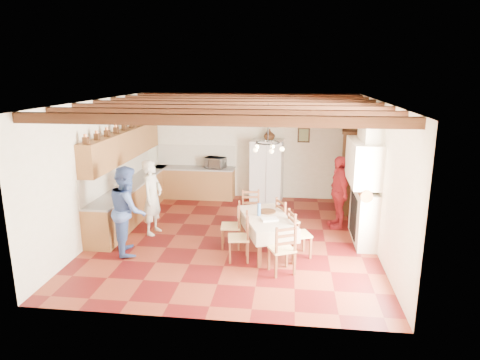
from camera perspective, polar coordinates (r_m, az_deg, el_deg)
name	(u,v)px	position (r m, az deg, el deg)	size (l,w,h in m)	color
floor	(234,238)	(9.60, -0.81, -7.73)	(6.00, 6.50, 0.02)	#520E0E
ceiling	(233,100)	(8.91, -0.88, 10.56)	(6.00, 6.50, 0.02)	silver
wall_back	(249,146)	(12.31, 1.18, 4.55)	(6.00, 0.02, 3.00)	beige
wall_front	(203,225)	(6.06, -4.99, -6.02)	(6.00, 0.02, 3.00)	beige
wall_left	(100,168)	(9.99, -18.23, 1.49)	(0.02, 6.50, 3.00)	beige
wall_right	(378,176)	(9.24, 17.98, 0.51)	(0.02, 6.50, 3.00)	beige
ceiling_beams	(233,105)	(8.92, -0.88, 9.92)	(6.00, 6.30, 0.16)	#3B1B0E
lower_cabinets_left	(133,201)	(11.07, -14.08, -2.72)	(0.60, 4.30, 0.86)	brown
lower_cabinets_back	(195,183)	(12.49, -6.08, -0.41)	(2.30, 0.60, 0.86)	brown
countertop_left	(132,184)	(10.95, -14.22, -0.47)	(0.62, 4.30, 0.04)	slate
countertop_back	(194,168)	(12.38, -6.13, 1.60)	(2.34, 0.62, 0.04)	slate
backsplash_left	(120,171)	(10.98, -15.72, 1.19)	(0.03, 4.30, 0.60)	beige
backsplash_back	(196,155)	(12.59, -5.88, 3.31)	(2.30, 0.03, 0.60)	beige
upper_cabinets	(124,145)	(10.80, -15.16, 4.53)	(0.35, 4.20, 0.70)	brown
fireplace	(362,178)	(9.41, 15.98, 0.26)	(0.56, 1.60, 2.80)	beige
wall_picture	(304,135)	(12.18, 8.49, 5.95)	(0.34, 0.03, 0.42)	black
refrigerator	(267,171)	(12.05, 3.60, 1.24)	(0.87, 0.71, 1.74)	white
hutch	(350,170)	(11.52, 14.44, 1.26)	(0.50, 1.19, 2.16)	#3C1F0D
dining_table	(266,220)	(8.75, 3.55, -5.40)	(1.35, 1.86, 0.73)	beige
chandelier	(268,143)	(8.34, 3.72, 5.00)	(0.47, 0.47, 0.03)	black
chair_left_near	(239,237)	(8.36, -0.20, -7.57)	(0.42, 0.40, 0.96)	brown
chair_left_far	(231,225)	(8.96, -1.23, -6.04)	(0.42, 0.40, 0.96)	brown
chair_right_near	(300,233)	(8.61, 7.94, -7.06)	(0.42, 0.40, 0.96)	brown
chair_right_far	(287,220)	(9.31, 6.32, -5.32)	(0.42, 0.40, 0.96)	brown
chair_end_near	(282,248)	(7.89, 5.60, -9.03)	(0.42, 0.40, 0.96)	brown
chair_end_far	(251,212)	(9.77, 1.47, -4.27)	(0.42, 0.40, 0.96)	brown
person_man	(152,197)	(9.78, -11.61, -2.27)	(0.62, 0.41, 1.70)	beige
person_woman_blue	(128,210)	(8.88, -14.71, -3.87)	(0.87, 0.68, 1.79)	#405A9F
person_woman_red	(339,192)	(10.23, 13.02, -1.57)	(1.00, 0.42, 1.71)	maroon
microwave	(215,163)	(12.23, -3.34, 2.32)	(0.55, 0.38, 0.31)	silver
fridge_vase	(269,135)	(11.86, 3.94, 6.06)	(0.30, 0.30, 0.32)	#3C1F0D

